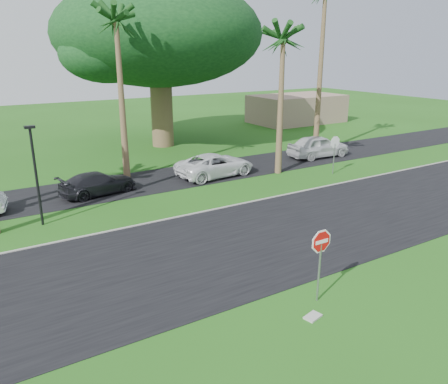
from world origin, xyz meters
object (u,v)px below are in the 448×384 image
stop_sign_near (321,251)px  car_dark (98,183)px  car_minivan (215,165)px  car_pickup (318,146)px  stop_sign_far (335,147)px

stop_sign_near → car_dark: bearing=101.5°
stop_sign_near → car_minivan: 15.19m
car_minivan → car_pickup: car_pickup is taller
stop_sign_far → car_pickup: bearing=-120.5°
stop_sign_near → car_minivan: (4.54, 14.46, -1.05)m
stop_sign_near → car_pickup: (13.84, 14.98, -0.94)m
stop_sign_near → car_dark: 15.00m
stop_sign_near → car_pickup: stop_sign_near is taller
car_pickup → stop_sign_near: bearing=140.2°
stop_sign_far → car_pickup: (2.34, 3.98, -0.94)m
stop_sign_far → car_dark: (-14.47, 3.66, -1.14)m
stop_sign_far → car_dark: stop_sign_far is taller
car_minivan → stop_sign_near: bearing=157.2°
stop_sign_far → car_dark: size_ratio=0.60×
car_minivan → car_pickup: bearing=-92.2°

